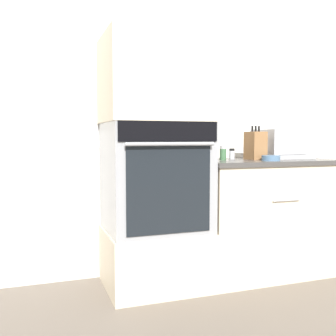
{
  "coord_description": "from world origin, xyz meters",
  "views": [
    {
      "loc": [
        -1.19,
        -2.35,
        1.07
      ],
      "look_at": [
        -0.29,
        0.21,
        0.86
      ],
      "focal_mm": 42.0,
      "sensor_mm": 36.0,
      "label": 1
    }
  ],
  "objects_px": {
    "condiment_jar_far": "(202,152)",
    "condiment_jar_near": "(232,154)",
    "microwave": "(282,144)",
    "wall_oven": "(155,177)",
    "bowl": "(271,158)",
    "knife_block": "(255,146)",
    "condiment_jar_mid": "(223,153)"
  },
  "relations": [
    {
      "from": "condiment_jar_far",
      "to": "condiment_jar_near",
      "type": "bearing_deg",
      "value": -18.47
    },
    {
      "from": "condiment_jar_near",
      "to": "microwave",
      "type": "bearing_deg",
      "value": 0.69
    },
    {
      "from": "condiment_jar_near",
      "to": "wall_oven",
      "type": "bearing_deg",
      "value": -171.23
    },
    {
      "from": "bowl",
      "to": "condiment_jar_near",
      "type": "xyz_separation_m",
      "value": [
        -0.17,
        0.28,
        0.02
      ]
    },
    {
      "from": "microwave",
      "to": "bowl",
      "type": "relative_size",
      "value": 2.96
    },
    {
      "from": "knife_block",
      "to": "condiment_jar_near",
      "type": "bearing_deg",
      "value": 143.38
    },
    {
      "from": "wall_oven",
      "to": "microwave",
      "type": "xyz_separation_m",
      "value": [
        1.13,
        0.11,
        0.22
      ]
    },
    {
      "from": "condiment_jar_mid",
      "to": "condiment_jar_far",
      "type": "height_order",
      "value": "condiment_jar_far"
    },
    {
      "from": "condiment_jar_near",
      "to": "condiment_jar_far",
      "type": "xyz_separation_m",
      "value": [
        -0.23,
        0.08,
        0.01
      ]
    },
    {
      "from": "knife_block",
      "to": "condiment_jar_mid",
      "type": "xyz_separation_m",
      "value": [
        -0.27,
        0.02,
        -0.06
      ]
    },
    {
      "from": "microwave",
      "to": "condiment_jar_near",
      "type": "bearing_deg",
      "value": -179.31
    },
    {
      "from": "wall_oven",
      "to": "condiment_jar_far",
      "type": "xyz_separation_m",
      "value": [
        0.44,
        0.18,
        0.16
      ]
    },
    {
      "from": "condiment_jar_near",
      "to": "condiment_jar_far",
      "type": "distance_m",
      "value": 0.24
    },
    {
      "from": "wall_oven",
      "to": "condiment_jar_mid",
      "type": "bearing_deg",
      "value": 1.6
    },
    {
      "from": "bowl",
      "to": "condiment_jar_mid",
      "type": "distance_m",
      "value": 0.35
    },
    {
      "from": "microwave",
      "to": "condiment_jar_near",
      "type": "height_order",
      "value": "microwave"
    },
    {
      "from": "bowl",
      "to": "condiment_jar_far",
      "type": "height_order",
      "value": "condiment_jar_far"
    },
    {
      "from": "condiment_jar_near",
      "to": "knife_block",
      "type": "bearing_deg",
      "value": -36.62
    },
    {
      "from": "knife_block",
      "to": "condiment_jar_near",
      "type": "relative_size",
      "value": 3.08
    },
    {
      "from": "wall_oven",
      "to": "microwave",
      "type": "height_order",
      "value": "wall_oven"
    },
    {
      "from": "microwave",
      "to": "condiment_jar_mid",
      "type": "relative_size",
      "value": 3.65
    },
    {
      "from": "microwave",
      "to": "knife_block",
      "type": "distance_m",
      "value": 0.34
    },
    {
      "from": "bowl",
      "to": "condiment_jar_near",
      "type": "distance_m",
      "value": 0.33
    },
    {
      "from": "wall_oven",
      "to": "microwave",
      "type": "bearing_deg",
      "value": 5.45
    },
    {
      "from": "knife_block",
      "to": "bowl",
      "type": "relative_size",
      "value": 1.95
    },
    {
      "from": "wall_oven",
      "to": "condiment_jar_near",
      "type": "xyz_separation_m",
      "value": [
        0.66,
        0.1,
        0.15
      ]
    },
    {
      "from": "wall_oven",
      "to": "condiment_jar_near",
      "type": "height_order",
      "value": "wall_oven"
    },
    {
      "from": "condiment_jar_near",
      "to": "condiment_jar_mid",
      "type": "height_order",
      "value": "condiment_jar_mid"
    },
    {
      "from": "bowl",
      "to": "condiment_jar_near",
      "type": "relative_size",
      "value": 1.58
    },
    {
      "from": "condiment_jar_mid",
      "to": "condiment_jar_far",
      "type": "bearing_deg",
      "value": 122.56
    },
    {
      "from": "microwave",
      "to": "condiment_jar_far",
      "type": "relative_size",
      "value": 3.49
    },
    {
      "from": "microwave",
      "to": "knife_block",
      "type": "xyz_separation_m",
      "value": [
        -0.32,
        -0.11,
        -0.01
      ]
    }
  ]
}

